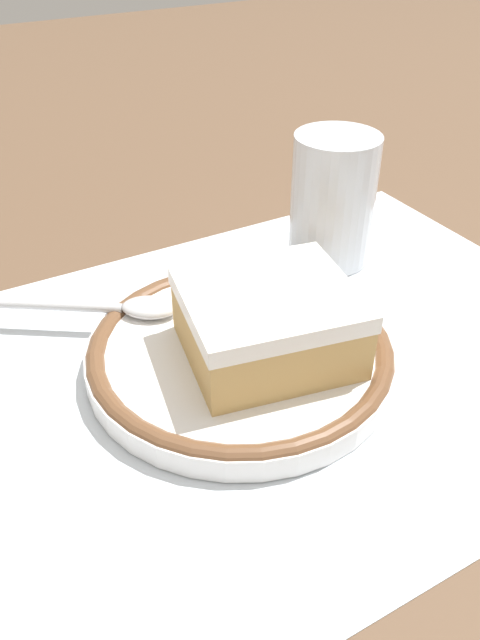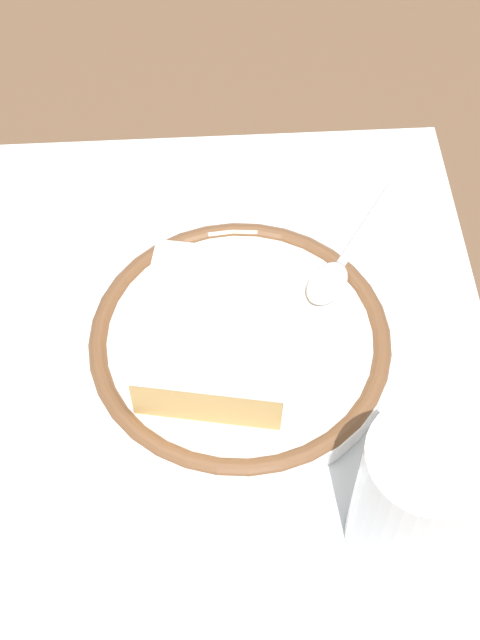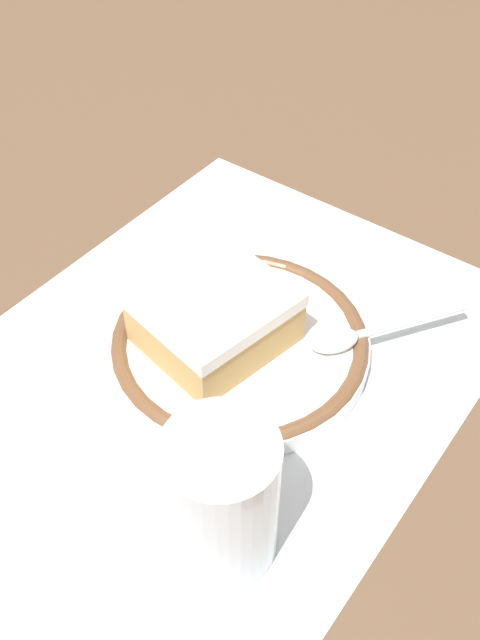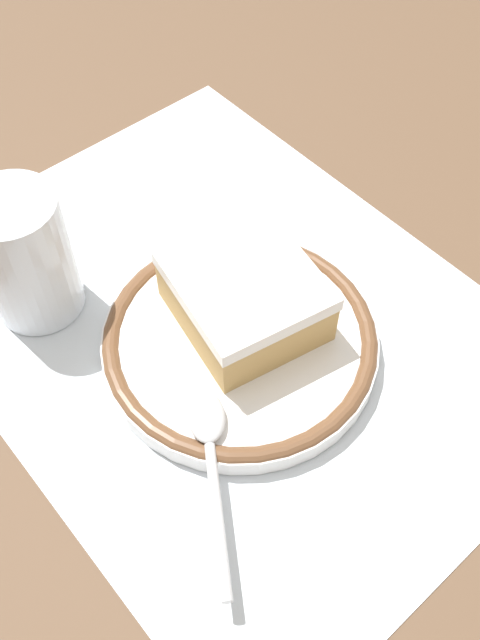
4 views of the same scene
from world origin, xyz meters
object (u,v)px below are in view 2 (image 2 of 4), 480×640
object	(u,v)px
cake_slice	(218,333)
cup	(414,503)
plate	(240,343)
spoon	(341,262)

from	to	relation	value
cake_slice	cup	bearing A→B (deg)	-140.18
plate	cake_slice	distance (m)	0.03
cup	cake_slice	bearing A→B (deg)	39.82
plate	cake_slice	xyz separation A→B (m)	(-0.01, 0.01, 0.03)
cake_slice	cup	size ratio (longest dim) A/B	1.13
spoon	cake_slice	bearing A→B (deg)	127.30
plate	spoon	world-z (taller)	spoon
plate	spoon	distance (m)	0.09
spoon	cup	distance (m)	0.19
cake_slice	spoon	world-z (taller)	cake_slice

